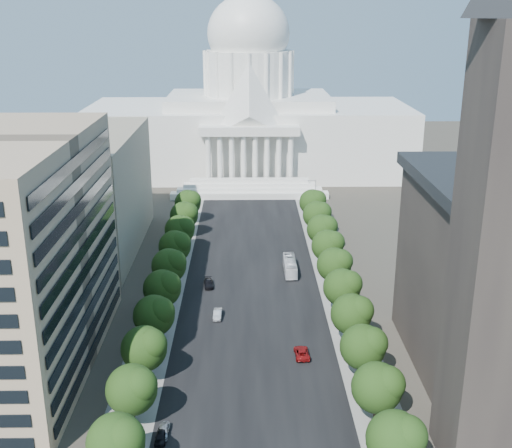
{
  "coord_description": "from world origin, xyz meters",
  "views": [
    {
      "loc": [
        -1.05,
        -57.5,
        58.76
      ],
      "look_at": [
        1.01,
        75.06,
        14.61
      ],
      "focal_mm": 45.0,
      "sensor_mm": 36.0,
      "label": 1
    }
  ],
  "objects_px": {
    "car_silver": "(218,314)",
    "car_parked": "(164,431)",
    "car_dark_a": "(161,437)",
    "city_bus": "(290,266)",
    "car_red": "(302,353)",
    "car_dark_b": "(209,284)"
  },
  "relations": [
    {
      "from": "car_red",
      "to": "car_parked",
      "type": "bearing_deg",
      "value": 42.56
    },
    {
      "from": "car_red",
      "to": "city_bus",
      "type": "relative_size",
      "value": 0.47
    },
    {
      "from": "car_red",
      "to": "city_bus",
      "type": "distance_m",
      "value": 39.04
    },
    {
      "from": "car_silver",
      "to": "car_parked",
      "type": "distance_m",
      "value": 38.15
    },
    {
      "from": "car_silver",
      "to": "car_parked",
      "type": "relative_size",
      "value": 1.14
    },
    {
      "from": "car_red",
      "to": "car_parked",
      "type": "relative_size",
      "value": 1.34
    },
    {
      "from": "car_red",
      "to": "car_dark_b",
      "type": "height_order",
      "value": "car_red"
    },
    {
      "from": "car_silver",
      "to": "car_parked",
      "type": "bearing_deg",
      "value": -98.56
    },
    {
      "from": "car_dark_b",
      "to": "car_parked",
      "type": "distance_m",
      "value": 53.11
    },
    {
      "from": "car_parked",
      "to": "city_bus",
      "type": "height_order",
      "value": "city_bus"
    },
    {
      "from": "car_red",
      "to": "car_dark_b",
      "type": "bearing_deg",
      "value": -61.86
    },
    {
      "from": "car_red",
      "to": "car_dark_a",
      "type": "bearing_deg",
      "value": 43.9
    },
    {
      "from": "car_dark_a",
      "to": "car_silver",
      "type": "distance_m",
      "value": 39.45
    },
    {
      "from": "car_silver",
      "to": "car_red",
      "type": "xyz_separation_m",
      "value": [
        15.69,
        -15.57,
        -0.01
      ]
    },
    {
      "from": "car_dark_a",
      "to": "car_parked",
      "type": "distance_m",
      "value": 1.3
    },
    {
      "from": "car_dark_b",
      "to": "city_bus",
      "type": "distance_m",
      "value": 20.49
    },
    {
      "from": "car_red",
      "to": "city_bus",
      "type": "xyz_separation_m",
      "value": [
        0.46,
        39.02,
        0.86
      ]
    },
    {
      "from": "car_dark_a",
      "to": "car_red",
      "type": "height_order",
      "value": "car_red"
    },
    {
      "from": "car_parked",
      "to": "car_red",
      "type": "bearing_deg",
      "value": 45.97
    },
    {
      "from": "car_parked",
      "to": "car_dark_b",
      "type": "bearing_deg",
      "value": 86.94
    },
    {
      "from": "car_dark_a",
      "to": "city_bus",
      "type": "xyz_separation_m",
      "value": [
        22.67,
        62.36,
        0.94
      ]
    },
    {
      "from": "car_silver",
      "to": "car_parked",
      "type": "height_order",
      "value": "car_silver"
    }
  ]
}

